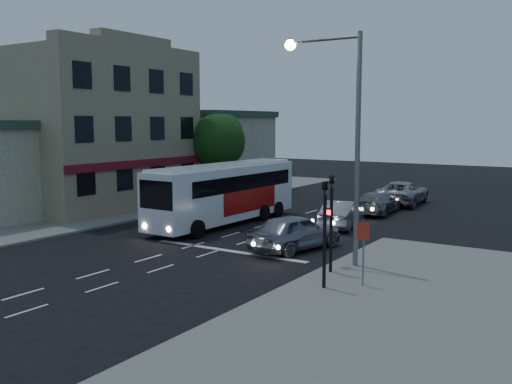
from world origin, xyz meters
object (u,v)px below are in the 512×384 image
Objects in this scene: streetlight at (342,122)px; street_tree at (218,139)px; traffic_signal_side at (325,221)px; car_suv at (295,232)px; regulatory_sign at (363,243)px; car_sedan_a at (342,214)px; car_sedan_b at (377,203)px; tour_bus at (224,192)px; traffic_signal_main at (331,212)px; car_sedan_c at (402,193)px.

street_tree is at bearing 140.49° from streetlight.
street_tree is at bearing 135.50° from traffic_signal_side.
regulatory_sign is at bearing 153.16° from car_suv.
car_sedan_b is (-0.06, 5.50, -0.05)m from car_sedan_a.
tour_bus is 11.35m from streetlight.
car_suv is at bearing 140.47° from regulatory_sign.
tour_bus is 5.07× the size of regulatory_sign.
streetlight reaches higher than street_tree.
car_suv is 2.19× the size of regulatory_sign.
car_sedan_b is at bearing -100.13° from car_sedan_a.
traffic_signal_main reaches higher than car_sedan_a.
car_sedan_a reaches higher than car_sedan_b.
streetlight is (3.51, -13.33, 5.04)m from car_sedan_b.
street_tree is at bearing -2.63° from car_sedan_b.
car_sedan_b is at bearing 55.34° from tour_bus.
car_suv is at bearing -41.66° from street_tree.
regulatory_sign is at bearing 101.11° from car_sedan_c.
car_suv is at bearing 151.41° from streetlight.
streetlight reaches higher than traffic_signal_main.
car_sedan_c is 20.11m from traffic_signal_main.
street_tree reaches higher than tour_bus.
traffic_signal_main is at bearing -79.80° from streetlight.
car_sedan_b is at bearing 2.41° from street_tree.
tour_bus reaches higher than regulatory_sign.
car_sedan_b is 1.16× the size of traffic_signal_main.
traffic_signal_side is (3.89, -5.00, 1.60)m from car_suv.
streetlight is (2.94, -1.60, 4.91)m from car_suv.
tour_bus is at bearing 146.03° from traffic_signal_main.
streetlight is at bearing 103.08° from car_sedan_a.
tour_bus is 1.24× the size of streetlight.
car_sedan_c is (-0.05, 4.93, 0.11)m from car_sedan_b.
tour_bus reaches higher than car_sedan_a.
traffic_signal_main reaches higher than regulatory_sign.
car_sedan_c is 0.64× the size of streetlight.
tour_bus is at bearing 14.20° from car_sedan_a.
street_tree is at bearing 129.26° from tour_bus.
car_sedan_a is at bearing 117.79° from regulatory_sign.
car_sedan_a is at bearing -72.55° from car_suv.
tour_bus is 11.63m from traffic_signal_main.
tour_bus is 2.31× the size of car_suv.
car_sedan_b is 16.71m from regulatory_sign.
streetlight is at bearing 105.70° from traffic_signal_side.
traffic_signal_main is 3.61m from streetlight.
tour_bus is at bearing 62.37° from car_sedan_c.
street_tree reaches higher than traffic_signal_side.
tour_bus is 10.26m from street_tree.
car_sedan_a is 1.09× the size of traffic_signal_main.
car_sedan_c is at bearing -100.15° from car_sedan_a.
tour_bus is 14.45m from car_sedan_c.
tour_bus is 10.20m from car_sedan_b.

